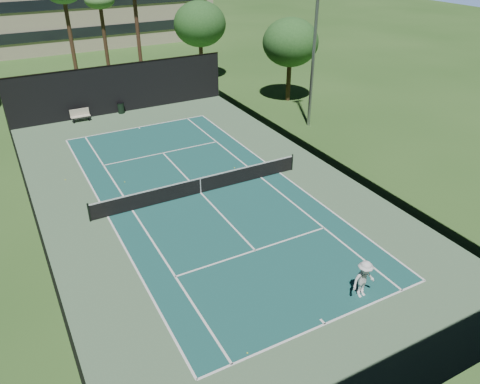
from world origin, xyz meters
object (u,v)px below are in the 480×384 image
object	(u,v)px
tennis_ball_d	(65,180)
trash_bin	(121,108)
player	(364,279)
tennis_ball_b	(125,182)
tennis_net	(200,185)
park_bench	(80,115)
tennis_ball_c	(235,168)
tennis_ball_a	(247,353)

from	to	relation	value
tennis_ball_d	trash_bin	distance (m)	12.12
player	tennis_ball_b	xyz separation A→B (m)	(-5.93, 14.70, -0.85)
tennis_net	tennis_ball_b	xyz separation A→B (m)	(-3.56, 3.42, -0.52)
park_bench	player	bearing A→B (deg)	-77.23
tennis_ball_c	park_bench	distance (m)	15.13
player	tennis_ball_d	size ratio (longest dim) A/B	23.52
tennis_net	tennis_ball_d	bearing A→B (deg)	140.83
tennis_ball_c	trash_bin	world-z (taller)	trash_bin
tennis_net	tennis_ball_a	world-z (taller)	tennis_net
tennis_ball_d	park_bench	distance (m)	10.39
tennis_ball_c	trash_bin	xyz separation A→B (m)	(-3.53, 13.77, 0.44)
tennis_net	tennis_ball_d	xyz separation A→B (m)	(-6.70, 5.46, -0.52)
tennis_net	tennis_ball_c	xyz separation A→B (m)	(3.27, 1.96, -0.52)
tennis_ball_a	tennis_net	bearing A→B (deg)	73.85
tennis_net	trash_bin	size ratio (longest dim) A/B	13.65
tennis_ball_b	tennis_ball_d	distance (m)	3.75
tennis_ball_c	park_bench	bearing A→B (deg)	117.33
tennis_ball_a	tennis_ball_c	size ratio (longest dim) A/B	0.82
tennis_net	player	size ratio (longest dim) A/B	7.31
park_bench	tennis_ball_c	bearing A→B (deg)	-62.67
tennis_ball_a	tennis_ball_b	bearing A→B (deg)	90.65
tennis_ball_d	trash_bin	world-z (taller)	trash_bin
trash_bin	tennis_ball_c	bearing A→B (deg)	-75.62
tennis_net	park_bench	size ratio (longest dim) A/B	8.60
player	tennis_ball_a	distance (m)	5.84
tennis_ball_b	tennis_ball_c	xyz separation A→B (m)	(6.83, -1.47, 0.00)
tennis_ball_d	park_bench	world-z (taller)	park_bench
tennis_ball_b	tennis_ball_d	world-z (taller)	tennis_ball_d
tennis_ball_d	trash_bin	size ratio (longest dim) A/B	0.08
tennis_ball_b	tennis_ball_d	xyz separation A→B (m)	(-3.14, 2.04, 0.00)
tennis_net	player	bearing A→B (deg)	-78.13
tennis_ball_a	trash_bin	world-z (taller)	trash_bin
tennis_ball_b	tennis_ball_d	size ratio (longest dim) A/B	0.90
tennis_ball_a	park_bench	distance (m)	27.09
tennis_ball_c	park_bench	world-z (taller)	park_bench
tennis_net	tennis_ball_c	size ratio (longest dim) A/B	168.30
tennis_ball_d	tennis_net	bearing A→B (deg)	-39.17
tennis_ball_d	player	bearing A→B (deg)	-61.54
trash_bin	park_bench	bearing A→B (deg)	-174.33
player	tennis_ball_d	distance (m)	19.06
tennis_net	park_bench	xyz separation A→B (m)	(-3.67, 15.38, -0.01)
tennis_net	trash_bin	bearing A→B (deg)	90.96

